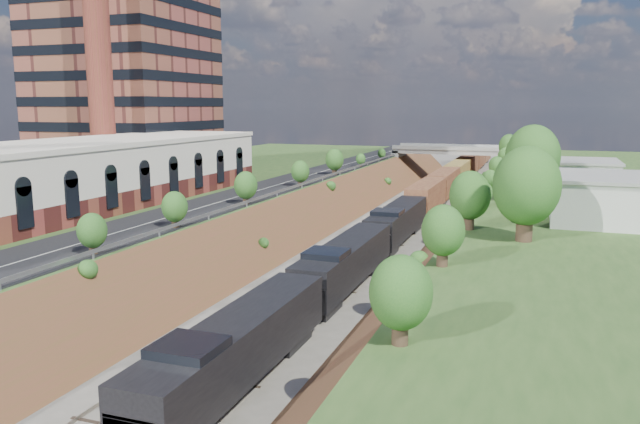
% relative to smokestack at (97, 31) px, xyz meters
% --- Properties ---
extents(platform_left, '(44.00, 180.00, 5.00)m').
position_rel_smokestack_xyz_m(platform_left, '(3.00, 4.00, -22.50)').
color(platform_left, '#305021').
rests_on(platform_left, ground).
extents(embankment_left, '(10.00, 180.00, 10.00)m').
position_rel_smokestack_xyz_m(embankment_left, '(25.00, 4.00, -25.00)').
color(embankment_left, brown).
rests_on(embankment_left, ground).
extents(embankment_right, '(10.00, 180.00, 10.00)m').
position_rel_smokestack_xyz_m(embankment_right, '(47.00, 4.00, -25.00)').
color(embankment_right, brown).
rests_on(embankment_right, ground).
extents(rail_left_track, '(1.58, 180.00, 0.18)m').
position_rel_smokestack_xyz_m(rail_left_track, '(33.40, 4.00, -24.91)').
color(rail_left_track, gray).
rests_on(rail_left_track, ground).
extents(rail_right_track, '(1.58, 180.00, 0.18)m').
position_rel_smokestack_xyz_m(rail_right_track, '(38.60, 4.00, -24.91)').
color(rail_right_track, gray).
rests_on(rail_right_track, ground).
extents(road, '(8.00, 180.00, 0.10)m').
position_rel_smokestack_xyz_m(road, '(20.50, 4.00, -19.95)').
color(road, black).
rests_on(road, platform_left).
extents(guardrail, '(0.10, 171.00, 0.70)m').
position_rel_smokestack_xyz_m(guardrail, '(24.60, 3.80, -19.45)').
color(guardrail, '#99999E').
rests_on(guardrail, platform_left).
extents(commercial_building, '(14.30, 62.30, 7.00)m').
position_rel_smokestack_xyz_m(commercial_building, '(8.00, -18.00, -16.49)').
color(commercial_building, maroon).
rests_on(commercial_building, platform_left).
extents(smokestack, '(3.20, 3.20, 40.00)m').
position_rel_smokestack_xyz_m(smokestack, '(0.00, 0.00, 0.00)').
color(smokestack, maroon).
rests_on(smokestack, platform_left).
extents(overpass, '(24.50, 8.30, 7.40)m').
position_rel_smokestack_xyz_m(overpass, '(36.00, 66.00, -20.08)').
color(overpass, gray).
rests_on(overpass, ground).
extents(white_building_near, '(9.00, 12.00, 4.00)m').
position_rel_smokestack_xyz_m(white_building_near, '(59.50, -4.00, -18.00)').
color(white_building_near, silver).
rests_on(white_building_near, platform_right).
extents(white_building_far, '(8.00, 10.00, 3.60)m').
position_rel_smokestack_xyz_m(white_building_far, '(59.00, 18.00, -18.20)').
color(white_building_far, silver).
rests_on(white_building_far, platform_right).
extents(tree_right_large, '(5.25, 5.25, 7.61)m').
position_rel_smokestack_xyz_m(tree_right_large, '(53.00, -16.00, -15.62)').
color(tree_right_large, '#473323').
rests_on(tree_right_large, platform_right).
extents(tree_left_crest, '(2.45, 2.45, 3.55)m').
position_rel_smokestack_xyz_m(tree_left_crest, '(24.20, -36.00, -17.96)').
color(tree_left_crest, '#473323').
rests_on(tree_left_crest, platform_left).
extents(freight_train, '(3.20, 162.70, 4.74)m').
position_rel_smokestack_xyz_m(freight_train, '(38.60, 36.73, -22.30)').
color(freight_train, black).
rests_on(freight_train, ground).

